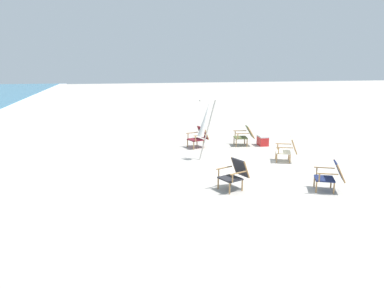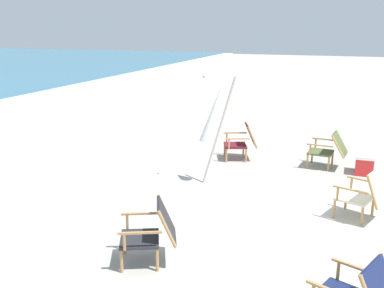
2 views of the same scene
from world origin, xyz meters
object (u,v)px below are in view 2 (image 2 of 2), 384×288
(beach_chair_front_left, at_px, (152,231))
(umbrella_furled_white, at_px, (214,114))
(beach_chair_back_left, at_px, (365,193))
(cooler_box, at_px, (364,164))
(beach_chair_far_center, at_px, (329,149))
(beach_chair_mid_center, at_px, (242,141))

(beach_chair_front_left, relative_size, umbrella_furled_white, 0.43)
(beach_chair_back_left, xyz_separation_m, cooler_box, (2.39, -0.03, -0.23))
(umbrella_furled_white, bearing_deg, beach_chair_far_center, -49.14)
(beach_chair_back_left, height_order, cooler_box, beach_chair_back_left)
(beach_chair_far_center, height_order, umbrella_furled_white, umbrella_furled_white)
(beach_chair_mid_center, height_order, cooler_box, beach_chair_mid_center)
(beach_chair_far_center, relative_size, cooler_box, 1.68)
(beach_chair_far_center, xyz_separation_m, umbrella_furled_white, (-1.72, 1.99, 0.92))
(beach_chair_back_left, xyz_separation_m, beach_chair_far_center, (2.52, 0.68, -0.01))
(beach_chair_front_left, bearing_deg, cooler_box, -28.61)
(beach_chair_back_left, bearing_deg, beach_chair_mid_center, 45.18)
(beach_chair_mid_center, bearing_deg, cooler_box, -92.91)
(umbrella_furled_white, relative_size, cooler_box, 4.20)
(beach_chair_back_left, relative_size, beach_chair_front_left, 0.96)
(beach_chair_far_center, bearing_deg, umbrella_furled_white, 130.86)
(beach_chair_back_left, distance_m, beach_chair_front_left, 3.40)
(beach_chair_back_left, height_order, umbrella_furled_white, umbrella_furled_white)
(beach_chair_mid_center, bearing_deg, beach_chair_front_left, -179.78)
(beach_chair_far_center, relative_size, umbrella_furled_white, 0.40)
(beach_chair_back_left, relative_size, umbrella_furled_white, 0.41)
(beach_chair_back_left, bearing_deg, beach_chair_far_center, 15.11)
(beach_chair_back_left, xyz_separation_m, beach_chair_mid_center, (2.52, 2.54, -0.00))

